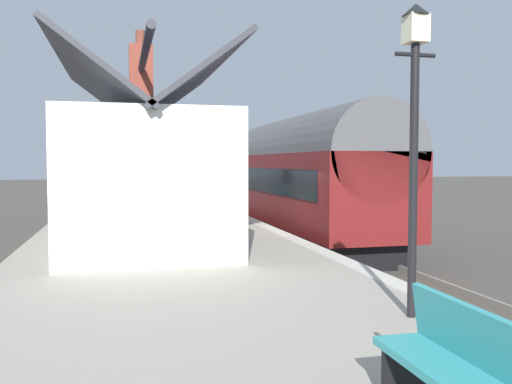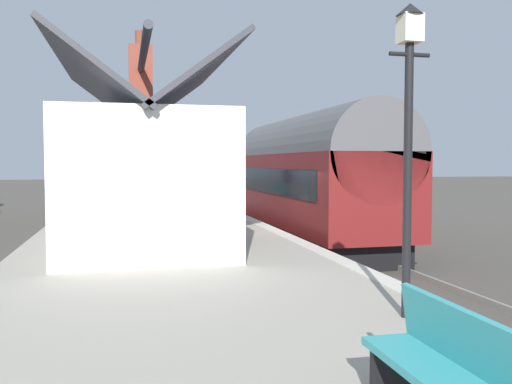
# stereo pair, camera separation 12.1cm
# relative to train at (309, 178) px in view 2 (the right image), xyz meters

# --- Properties ---
(ground_plane) EXTENTS (160.00, 160.00, 0.00)m
(ground_plane) POSITION_rel_train_xyz_m (-3.35, 0.90, -2.22)
(ground_plane) COLOR #4C473F
(platform) EXTENTS (32.00, 6.31, 0.90)m
(platform) POSITION_rel_train_xyz_m (-3.35, 5.05, -1.77)
(platform) COLOR #A39B8C
(platform) RESTS_ON ground
(platform_edge_coping) EXTENTS (32.00, 0.36, 0.02)m
(platform_edge_coping) POSITION_rel_train_xyz_m (-3.35, 2.08, -1.31)
(platform_edge_coping) COLOR beige
(platform_edge_coping) RESTS_ON platform
(rail_near) EXTENTS (52.00, 0.08, 0.14)m
(rail_near) POSITION_rel_train_xyz_m (-3.35, -0.72, -2.15)
(rail_near) COLOR gray
(rail_near) RESTS_ON ground
(rail_far) EXTENTS (52.00, 0.08, 0.14)m
(rail_far) POSITION_rel_train_xyz_m (-3.35, 0.72, -2.15)
(rail_far) COLOR gray
(rail_far) RESTS_ON ground
(train) EXTENTS (10.60, 2.73, 4.32)m
(train) POSITION_rel_train_xyz_m (0.00, 0.00, 0.00)
(train) COLOR black
(train) RESTS_ON ground
(station_building) EXTENTS (6.64, 3.58, 5.02)m
(station_building) POSITION_rel_train_xyz_m (-4.70, 5.56, 0.22)
(station_building) COLOR white
(station_building) RESTS_ON platform
(bench_mid_platform) EXTENTS (1.41, 0.48, 0.88)m
(bench_mid_platform) POSITION_rel_train_xyz_m (6.70, 3.81, -0.84)
(bench_mid_platform) COLOR teal
(bench_mid_platform) RESTS_ON platform
(bench_platform_end) EXTENTS (1.41, 0.46, 0.88)m
(bench_platform_end) POSITION_rel_train_xyz_m (-13.95, 3.95, -0.84)
(bench_platform_end) COLOR teal
(bench_platform_end) RESTS_ON platform
(planter_under_sign) EXTENTS (0.84, 0.32, 0.62)m
(planter_under_sign) POSITION_rel_train_xyz_m (8.64, 4.91, -1.02)
(planter_under_sign) COLOR black
(planter_under_sign) RESTS_ON platform
(planter_corner_building) EXTENTS (0.50, 0.50, 0.81)m
(planter_corner_building) POSITION_rel_train_xyz_m (3.43, 4.22, -0.90)
(planter_corner_building) COLOR black
(planter_corner_building) RESTS_ON platform
(planter_bench_left) EXTENTS (0.56, 0.56, 0.87)m
(planter_bench_left) POSITION_rel_train_xyz_m (8.55, 6.67, -0.89)
(planter_bench_left) COLOR teal
(planter_bench_left) RESTS_ON platform
(lamp_post_platform) EXTENTS (0.32, 0.50, 3.64)m
(lamp_post_platform) POSITION_rel_train_xyz_m (-11.35, 2.77, 1.22)
(lamp_post_platform) COLOR black
(lamp_post_platform) RESTS_ON platform
(station_sign_board) EXTENTS (0.96, 0.06, 1.57)m
(station_sign_board) POSITION_rel_train_xyz_m (1.94, 2.65, -0.13)
(station_sign_board) COLOR black
(station_sign_board) RESTS_ON platform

